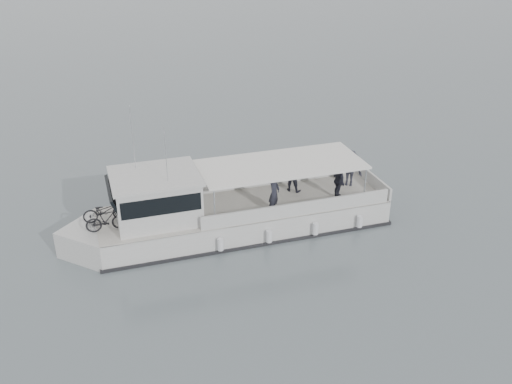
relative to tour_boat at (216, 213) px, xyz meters
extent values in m
plane|color=#515C60|center=(4.08, -1.64, -0.92)|extent=(1400.00, 1400.00, 0.00)
cube|color=silver|center=(1.16, 0.03, -0.48)|extent=(11.73, 3.39, 1.26)
cube|color=silver|center=(-4.67, -0.11, -0.48)|extent=(3.16, 3.16, 1.26)
cube|color=beige|center=(1.16, 0.03, 0.15)|extent=(11.73, 3.39, 0.06)
cube|color=black|center=(1.16, 0.03, -0.87)|extent=(11.93, 3.51, 0.17)
cube|color=silver|center=(2.88, 1.56, 0.44)|extent=(7.77, 0.28, 0.58)
cube|color=silver|center=(2.95, -1.43, 0.44)|extent=(7.77, 0.28, 0.58)
cube|color=silver|center=(6.94, 0.16, 0.44)|extent=(0.17, 3.11, 0.58)
cube|color=silver|center=(-2.33, -0.06, 1.03)|extent=(3.17, 2.70, 1.75)
cube|color=black|center=(-3.84, -0.09, 1.17)|extent=(0.60, 2.44, 1.12)
cube|color=black|center=(-2.33, -0.06, 1.32)|extent=(2.98, 2.73, 0.68)
cube|color=silver|center=(-2.33, -0.06, 1.95)|extent=(3.37, 2.90, 0.10)
cube|color=white|center=(2.72, 0.06, 1.76)|extent=(6.68, 3.07, 0.08)
cylinder|color=silver|center=(-0.36, -1.37, 0.95)|extent=(0.06, 0.06, 1.60)
cylinder|color=silver|center=(-0.42, 1.35, 0.95)|extent=(0.06, 0.06, 1.60)
cylinder|color=silver|center=(5.86, -1.22, 0.95)|extent=(0.06, 0.06, 1.60)
cylinder|color=silver|center=(5.79, 1.50, 0.95)|extent=(0.06, 0.06, 1.60)
cylinder|color=silver|center=(-2.94, 0.80, 3.21)|extent=(0.03, 0.03, 2.53)
cylinder|color=silver|center=(-1.93, -0.73, 3.02)|extent=(0.03, 0.03, 2.14)
cylinder|color=silver|center=(-0.25, -1.72, -0.43)|extent=(0.24, 0.24, 0.49)
cylinder|color=silver|center=(1.69, -1.67, -0.43)|extent=(0.24, 0.24, 0.49)
cylinder|color=silver|center=(3.63, -1.63, -0.43)|extent=(0.24, 0.24, 0.49)
cylinder|color=silver|center=(5.58, -1.58, -0.43)|extent=(0.24, 0.24, 0.49)
imported|color=black|center=(-4.29, 0.28, 0.59)|extent=(1.68, 0.62, 0.88)
imported|color=black|center=(-4.27, -0.49, 0.61)|extent=(1.55, 0.47, 0.92)
imported|color=#252632|center=(2.16, -0.82, 0.97)|extent=(0.69, 0.70, 1.63)
imported|color=#252632|center=(3.48, 0.76, 0.97)|extent=(1.01, 0.97, 1.63)
imported|color=#252632|center=(5.06, -0.46, 0.97)|extent=(0.42, 0.97, 1.63)
imported|color=#252632|center=(6.01, 0.53, 0.97)|extent=(1.21, 1.08, 1.63)
camera|label=1|loc=(-4.17, -19.77, 10.84)|focal=40.00mm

